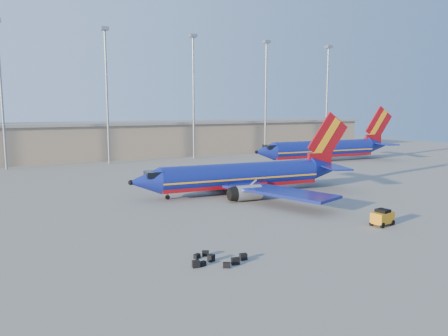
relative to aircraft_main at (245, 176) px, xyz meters
The scene contains 7 objects.
ground 6.50m from the aircraft_main, 138.91° to the right, with size 220.00×220.00×0.00m, color slate.
terminal_building 54.34m from the aircraft_main, 84.24° to the left, with size 122.00×16.00×8.50m.
light_mast_row 44.67m from the aircraft_main, 89.38° to the left, with size 101.60×1.60×28.65m.
aircraft_main is the anchor object (origin of this frame).
aircraft_second 41.73m from the aircraft_main, 33.99° to the left, with size 36.62×14.23×12.40m.
baggage_tug 21.74m from the aircraft_main, 79.65° to the right, with size 2.61×1.83×1.72m.
luggage_pile 28.31m from the aircraft_main, 124.94° to the right, with size 4.65×3.71×0.55m.
Camera 1 is at (-26.27, -48.64, 12.13)m, focal length 35.00 mm.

